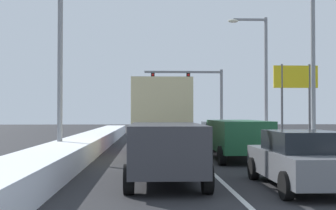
{
  "coord_description": "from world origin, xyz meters",
  "views": [
    {
      "loc": [
        -2.12,
        -4.72,
        1.96
      ],
      "look_at": [
        -0.53,
        30.67,
        2.66
      ],
      "focal_mm": 46.85,
      "sensor_mm": 36.0,
      "label": 1
    }
  ],
  "objects_px": {
    "sedan_gray_right_lane_nearest": "(302,159)",
    "street_lamp_right_mid": "(306,52)",
    "sedan_red_right_lane_third": "(218,135)",
    "traffic_light_gantry": "(197,87)",
    "suv_green_right_lane_second": "(238,136)",
    "street_lamp_right_far": "(261,68)",
    "suv_charcoal_center_lane_nearest": "(166,147)",
    "street_lamp_left_mid": "(69,47)",
    "suv_black_center_lane_third": "(158,128)",
    "box_truck_center_lane_second": "(160,115)",
    "roadside_sign_right": "(296,85)"
  },
  "relations": [
    {
      "from": "traffic_light_gantry",
      "to": "roadside_sign_right",
      "type": "relative_size",
      "value": 1.37
    },
    {
      "from": "street_lamp_right_mid",
      "to": "suv_charcoal_center_lane_nearest",
      "type": "bearing_deg",
      "value": -129.13
    },
    {
      "from": "box_truck_center_lane_second",
      "to": "sedan_gray_right_lane_nearest",
      "type": "bearing_deg",
      "value": -67.65
    },
    {
      "from": "sedan_red_right_lane_third",
      "to": "traffic_light_gantry",
      "type": "distance_m",
      "value": 18.04
    },
    {
      "from": "sedan_gray_right_lane_nearest",
      "to": "traffic_light_gantry",
      "type": "relative_size",
      "value": 0.6
    },
    {
      "from": "sedan_red_right_lane_third",
      "to": "street_lamp_right_far",
      "type": "height_order",
      "value": "street_lamp_right_far"
    },
    {
      "from": "suv_charcoal_center_lane_nearest",
      "to": "street_lamp_right_mid",
      "type": "bearing_deg",
      "value": 50.87
    },
    {
      "from": "suv_black_center_lane_third",
      "to": "street_lamp_left_mid",
      "type": "height_order",
      "value": "street_lamp_left_mid"
    },
    {
      "from": "suv_black_center_lane_third",
      "to": "street_lamp_left_mid",
      "type": "bearing_deg",
      "value": -113.72
    },
    {
      "from": "street_lamp_right_mid",
      "to": "roadside_sign_right",
      "type": "bearing_deg",
      "value": 74.09
    },
    {
      "from": "sedan_red_right_lane_third",
      "to": "roadside_sign_right",
      "type": "distance_m",
      "value": 9.96
    },
    {
      "from": "sedan_red_right_lane_third",
      "to": "suv_black_center_lane_third",
      "type": "relative_size",
      "value": 0.92
    },
    {
      "from": "traffic_light_gantry",
      "to": "street_lamp_left_mid",
      "type": "relative_size",
      "value": 0.94
    },
    {
      "from": "roadside_sign_right",
      "to": "sedan_red_right_lane_third",
      "type": "bearing_deg",
      "value": -135.02
    },
    {
      "from": "suv_green_right_lane_second",
      "to": "traffic_light_gantry",
      "type": "bearing_deg",
      "value": 87.7
    },
    {
      "from": "roadside_sign_right",
      "to": "street_lamp_right_far",
      "type": "bearing_deg",
      "value": -146.8
    },
    {
      "from": "traffic_light_gantry",
      "to": "roadside_sign_right",
      "type": "xyz_separation_m",
      "value": [
        5.83,
        -10.97,
        -0.48
      ]
    },
    {
      "from": "street_lamp_right_far",
      "to": "street_lamp_left_mid",
      "type": "height_order",
      "value": "street_lamp_right_far"
    },
    {
      "from": "suv_black_center_lane_third",
      "to": "street_lamp_left_mid",
      "type": "xyz_separation_m",
      "value": [
        -4.01,
        -9.12,
        3.78
      ]
    },
    {
      "from": "suv_green_right_lane_second",
      "to": "suv_black_center_lane_third",
      "type": "xyz_separation_m",
      "value": [
        -3.11,
        9.57,
        0.0
      ]
    },
    {
      "from": "suv_green_right_lane_second",
      "to": "street_lamp_right_mid",
      "type": "distance_m",
      "value": 6.55
    },
    {
      "from": "suv_black_center_lane_third",
      "to": "street_lamp_right_mid",
      "type": "bearing_deg",
      "value": -41.59
    },
    {
      "from": "traffic_light_gantry",
      "to": "street_lamp_right_far",
      "type": "relative_size",
      "value": 0.9
    },
    {
      "from": "suv_green_right_lane_second",
      "to": "street_lamp_right_far",
      "type": "relative_size",
      "value": 0.58
    },
    {
      "from": "suv_green_right_lane_second",
      "to": "box_truck_center_lane_second",
      "type": "relative_size",
      "value": 0.68
    },
    {
      "from": "suv_green_right_lane_second",
      "to": "roadside_sign_right",
      "type": "bearing_deg",
      "value": 61.66
    },
    {
      "from": "suv_charcoal_center_lane_nearest",
      "to": "traffic_light_gantry",
      "type": "xyz_separation_m",
      "value": [
        4.2,
        29.42,
        3.48
      ]
    },
    {
      "from": "sedan_gray_right_lane_nearest",
      "to": "street_lamp_right_far",
      "type": "xyz_separation_m",
      "value": [
        3.47,
        17.49,
        4.24
      ]
    },
    {
      "from": "suv_green_right_lane_second",
      "to": "suv_black_center_lane_third",
      "type": "height_order",
      "value": "same"
    },
    {
      "from": "sedan_gray_right_lane_nearest",
      "to": "roadside_sign_right",
      "type": "xyz_separation_m",
      "value": [
        6.51,
        19.48,
        3.25
      ]
    },
    {
      "from": "suv_black_center_lane_third",
      "to": "street_lamp_left_mid",
      "type": "relative_size",
      "value": 0.61
    },
    {
      "from": "sedan_gray_right_lane_nearest",
      "to": "street_lamp_right_mid",
      "type": "height_order",
      "value": "street_lamp_right_mid"
    },
    {
      "from": "suv_charcoal_center_lane_nearest",
      "to": "street_lamp_left_mid",
      "type": "bearing_deg",
      "value": 121.37
    },
    {
      "from": "box_truck_center_lane_second",
      "to": "roadside_sign_right",
      "type": "height_order",
      "value": "roadside_sign_right"
    },
    {
      "from": "suv_charcoal_center_lane_nearest",
      "to": "roadside_sign_right",
      "type": "relative_size",
      "value": 0.89
    },
    {
      "from": "street_lamp_right_far",
      "to": "sedan_red_right_lane_third",
      "type": "bearing_deg",
      "value": -127.81
    },
    {
      "from": "traffic_light_gantry",
      "to": "box_truck_center_lane_second",
      "type": "bearing_deg",
      "value": -100.77
    },
    {
      "from": "suv_black_center_lane_third",
      "to": "street_lamp_right_far",
      "type": "distance_m",
      "value": 8.0
    },
    {
      "from": "sedan_red_right_lane_third",
      "to": "suv_black_center_lane_third",
      "type": "xyz_separation_m",
      "value": [
        -3.24,
        3.65,
        0.25
      ]
    },
    {
      "from": "traffic_light_gantry",
      "to": "street_lamp_right_mid",
      "type": "bearing_deg",
      "value": -81.2
    },
    {
      "from": "sedan_red_right_lane_third",
      "to": "box_truck_center_lane_second",
      "type": "relative_size",
      "value": 0.62
    },
    {
      "from": "sedan_gray_right_lane_nearest",
      "to": "street_lamp_right_far",
      "type": "relative_size",
      "value": 0.54
    },
    {
      "from": "suv_charcoal_center_lane_nearest",
      "to": "traffic_light_gantry",
      "type": "relative_size",
      "value": 0.65
    },
    {
      "from": "suv_charcoal_center_lane_nearest",
      "to": "box_truck_center_lane_second",
      "type": "relative_size",
      "value": 0.68
    },
    {
      "from": "sedan_red_right_lane_third",
      "to": "box_truck_center_lane_second",
      "type": "bearing_deg",
      "value": -127.8
    },
    {
      "from": "suv_charcoal_center_lane_nearest",
      "to": "suv_black_center_lane_third",
      "type": "height_order",
      "value": "same"
    },
    {
      "from": "suv_black_center_lane_third",
      "to": "traffic_light_gantry",
      "type": "bearing_deg",
      "value": 73.81
    },
    {
      "from": "street_lamp_right_far",
      "to": "street_lamp_left_mid",
      "type": "xyz_separation_m",
      "value": [
        -10.86,
        -10.13,
        -0.21
      ]
    },
    {
      "from": "suv_charcoal_center_lane_nearest",
      "to": "street_lamp_right_far",
      "type": "height_order",
      "value": "street_lamp_right_far"
    },
    {
      "from": "suv_black_center_lane_third",
      "to": "suv_green_right_lane_second",
      "type": "bearing_deg",
      "value": -71.97
    }
  ]
}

